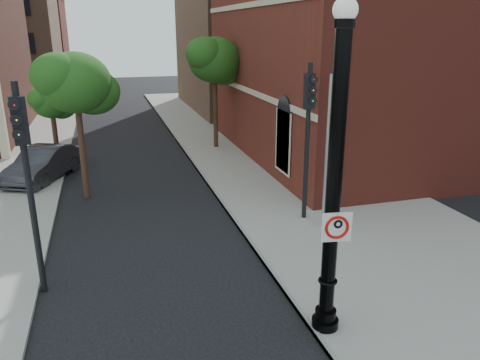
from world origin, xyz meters
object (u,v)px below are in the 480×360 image
object	(u,v)px
traffic_signal_left	(25,157)
traffic_signal_right	(308,118)
lamppost	(333,195)
no_parking_sign	(337,227)
parked_car	(44,164)

from	to	relation	value
traffic_signal_left	traffic_signal_right	xyz separation A→B (m)	(8.29, 2.46, 0.06)
lamppost	traffic_signal_left	world-z (taller)	lamppost
no_parking_sign	parked_car	xyz separation A→B (m)	(-7.13, 13.69, -1.86)
parked_car	lamppost	bearing A→B (deg)	-38.73
parked_car	traffic_signal_left	world-z (taller)	traffic_signal_left
parked_car	traffic_signal_left	xyz separation A→B (m)	(0.92, -10.01, 2.85)
parked_car	traffic_signal_right	distance (m)	12.26
no_parking_sign	parked_car	bearing A→B (deg)	126.56
no_parking_sign	traffic_signal_left	xyz separation A→B (m)	(-6.21, 3.68, 0.99)
lamppost	no_parking_sign	size ratio (longest dim) A/B	10.97
parked_car	traffic_signal_right	xyz separation A→B (m)	(9.21, -7.54, 2.91)
no_parking_sign	parked_car	distance (m)	15.55
lamppost	no_parking_sign	world-z (taller)	lamppost
no_parking_sign	traffic_signal_left	size ratio (longest dim) A/B	0.12
lamppost	traffic_signal_right	bearing A→B (deg)	70.51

